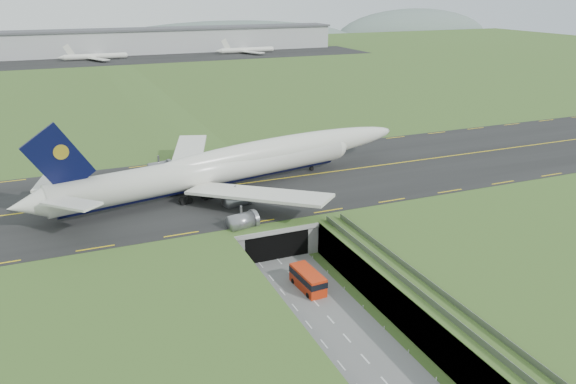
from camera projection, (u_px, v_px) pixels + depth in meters
name	position (u px, v px, depth m)	size (l,w,h in m)	color
ground	(295.00, 280.00, 93.06)	(900.00, 900.00, 0.00)	#3B5220
airfield_deck	(295.00, 264.00, 92.03)	(800.00, 800.00, 6.00)	gray
trench_road	(314.00, 302.00, 86.52)	(12.00, 75.00, 0.20)	slate
taxiway	(234.00, 185.00, 119.57)	(800.00, 44.00, 0.18)	black
tunnel_portal	(260.00, 225.00, 106.40)	(17.00, 22.30, 6.00)	gray
guideway	(421.00, 294.00, 78.65)	(3.00, 53.00, 7.05)	#A8A8A3
jumbo_jet	(237.00, 164.00, 116.81)	(87.02, 56.51, 19.08)	silver
shuttle_tram	(308.00, 280.00, 89.70)	(3.42, 7.89, 3.14)	red
cargo_terminal	(104.00, 42.00, 347.79)	(320.00, 67.00, 15.60)	#B2B2B2
distant_hills	(168.00, 48.00, 490.46)	(700.00, 91.00, 60.00)	slate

